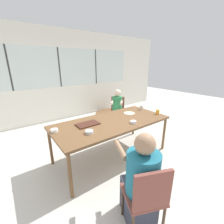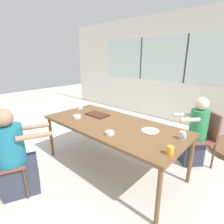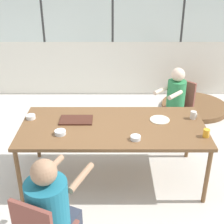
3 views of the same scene
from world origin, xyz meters
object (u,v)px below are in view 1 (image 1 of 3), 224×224
(bowl_fruit, at_px, (89,132))
(folded_table_stack, at_px, (112,114))
(chair_for_woman_green_shirt, at_px, (118,109))
(bowl_cereal, at_px, (133,122))
(juice_glass, at_px, (158,112))
(chair_for_man_blue_shirt, at_px, (147,195))
(bowl_white_shallow, at_px, (54,130))
(coffee_mug, at_px, (141,108))
(person_woman_green_shirt, at_px, (117,111))
(person_man_blue_shirt, at_px, (140,185))

(bowl_fruit, bearing_deg, folded_table_stack, 46.18)
(chair_for_woman_green_shirt, relative_size, bowl_cereal, 7.85)
(chair_for_woman_green_shirt, relative_size, juice_glass, 9.43)
(chair_for_man_blue_shirt, height_order, juice_glass, chair_for_man_blue_shirt)
(bowl_white_shallow, bearing_deg, chair_for_woman_green_shirt, 24.38)
(juice_glass, bearing_deg, chair_for_man_blue_shirt, -145.35)
(chair_for_man_blue_shirt, distance_m, bowl_white_shallow, 1.63)
(chair_for_man_blue_shirt, height_order, coffee_mug, chair_for_man_blue_shirt)
(chair_for_woman_green_shirt, xyz_separation_m, chair_for_man_blue_shirt, (-1.63, -2.49, 0.00))
(folded_table_stack, bearing_deg, juice_glass, -102.23)
(juice_glass, relative_size, bowl_fruit, 0.74)
(chair_for_woman_green_shirt, distance_m, juice_glass, 1.39)
(chair_for_woman_green_shirt, bearing_deg, juice_glass, 133.22)
(person_woman_green_shirt, bearing_deg, bowl_white_shallow, 65.71)
(juice_glass, xyz_separation_m, bowl_white_shallow, (-2.05, 0.43, -0.02))
(bowl_cereal, bearing_deg, juice_glass, 4.35)
(coffee_mug, height_order, bowl_cereal, coffee_mug)
(person_woman_green_shirt, bearing_deg, bowl_cereal, 105.69)
(chair_for_woman_green_shirt, relative_size, person_man_blue_shirt, 0.77)
(bowl_white_shallow, bearing_deg, person_woman_green_shirt, 22.68)
(chair_for_woman_green_shirt, distance_m, bowl_white_shallow, 2.26)
(person_man_blue_shirt, bearing_deg, coffee_mug, 66.03)
(person_woman_green_shirt, relative_size, bowl_white_shallow, 10.17)
(chair_for_man_blue_shirt, bearing_deg, bowl_white_shallow, 128.29)
(person_man_blue_shirt, distance_m, bowl_fruit, 1.06)
(chair_for_man_blue_shirt, relative_size, juice_glass, 9.43)
(chair_for_man_blue_shirt, xyz_separation_m, bowl_white_shallow, (-0.42, 1.56, 0.25))
(chair_for_man_blue_shirt, bearing_deg, bowl_fruit, 113.20)
(bowl_white_shallow, bearing_deg, person_man_blue_shirt, -71.01)
(bowl_cereal, bearing_deg, chair_for_man_blue_shirt, -128.35)
(chair_for_woman_green_shirt, relative_size, bowl_white_shallow, 7.94)
(chair_for_man_blue_shirt, xyz_separation_m, bowl_cereal, (0.85, 1.07, 0.25))
(person_woman_green_shirt, distance_m, person_man_blue_shirt, 2.65)
(folded_table_stack, bearing_deg, person_man_blue_shirt, -122.43)
(chair_for_man_blue_shirt, xyz_separation_m, coffee_mug, (1.59, 1.56, 0.28))
(juice_glass, bearing_deg, bowl_white_shallow, 168.07)
(chair_for_man_blue_shirt, xyz_separation_m, bowl_fruit, (0.00, 1.18, 0.25))
(person_man_blue_shirt, distance_m, juice_glass, 1.87)
(coffee_mug, height_order, folded_table_stack, coffee_mug)
(chair_for_man_blue_shirt, relative_size, bowl_fruit, 7.01)
(chair_for_woman_green_shirt, distance_m, chair_for_man_blue_shirt, 2.97)
(juice_glass, bearing_deg, folded_table_stack, 77.77)
(person_man_blue_shirt, bearing_deg, bowl_fruit, 116.94)
(bowl_white_shallow, bearing_deg, coffee_mug, -0.04)
(chair_for_woman_green_shirt, bearing_deg, person_man_blue_shirt, 99.23)
(chair_for_man_blue_shirt, xyz_separation_m, person_man_blue_shirt, (0.07, 0.16, -0.02))
(person_woman_green_shirt, height_order, bowl_cereal, person_woman_green_shirt)
(coffee_mug, bearing_deg, bowl_fruit, -166.65)
(chair_for_woman_green_shirt, relative_size, chair_for_man_blue_shirt, 1.00)
(bowl_white_shallow, height_order, folded_table_stack, bowl_white_shallow)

